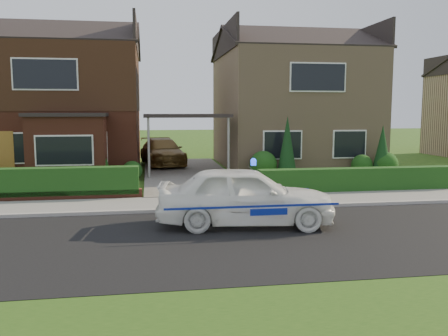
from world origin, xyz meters
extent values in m
plane|color=#224612|center=(0.00, 0.00, 0.00)|extent=(120.00, 120.00, 0.00)
cube|color=black|center=(0.00, 0.00, 0.00)|extent=(60.00, 6.00, 0.02)
cube|color=#9E9993|center=(0.00, 3.05, 0.06)|extent=(60.00, 0.16, 0.12)
cube|color=slate|center=(0.00, 4.10, 0.05)|extent=(60.00, 2.00, 0.10)
cube|color=#666059|center=(0.00, 11.00, 0.06)|extent=(3.80, 12.00, 0.12)
cube|color=brown|center=(-5.80, 14.00, 2.90)|extent=(7.20, 8.00, 5.80)
cube|color=white|center=(-7.38, 9.98, 1.40)|extent=(1.80, 0.08, 1.30)
cube|color=white|center=(-4.22, 9.98, 1.40)|extent=(1.60, 0.08, 1.30)
cube|color=white|center=(-5.80, 9.98, 4.40)|extent=(2.60, 0.08, 1.30)
cube|color=black|center=(-5.80, 14.00, 4.35)|extent=(7.26, 8.06, 2.90)
cube|color=brown|center=(-4.94, 9.30, 1.35)|extent=(3.00, 1.40, 2.70)
cube|color=black|center=(-4.94, 9.30, 2.77)|extent=(3.20, 1.60, 0.14)
cube|color=tan|center=(5.80, 14.00, 2.90)|extent=(7.20, 8.00, 5.80)
cube|color=white|center=(4.22, 9.98, 1.40)|extent=(1.80, 0.08, 1.30)
cube|color=white|center=(7.38, 9.98, 1.40)|extent=(1.60, 0.08, 1.30)
cube|color=white|center=(5.80, 9.98, 4.40)|extent=(2.60, 0.08, 1.30)
cube|color=black|center=(0.00, 11.00, 2.70)|extent=(3.80, 3.00, 0.14)
cylinder|color=gray|center=(-1.70, 9.60, 1.35)|extent=(0.10, 0.10, 2.70)
cylinder|color=gray|center=(1.70, 9.60, 1.35)|extent=(0.10, 0.10, 2.70)
cube|color=brown|center=(-5.80, 5.30, 0.18)|extent=(7.70, 0.25, 0.36)
cube|color=#153711|center=(-5.80, 5.45, 0.00)|extent=(7.50, 0.55, 0.90)
cube|color=#153711|center=(5.80, 5.35, 0.00)|extent=(7.50, 0.55, 0.80)
sphere|color=#153711|center=(-4.00, 9.30, 0.66)|extent=(1.32, 1.32, 1.32)
sphere|color=#153711|center=(-2.40, 9.60, 0.42)|extent=(0.84, 0.84, 0.84)
sphere|color=#153711|center=(3.20, 9.40, 0.60)|extent=(1.20, 1.20, 1.20)
sphere|color=#153711|center=(7.80, 9.50, 0.48)|extent=(0.96, 0.96, 0.96)
sphere|color=#153711|center=(8.80, 9.20, 0.54)|extent=(1.08, 1.08, 1.08)
cone|color=black|center=(4.20, 9.20, 1.30)|extent=(0.90, 0.90, 2.60)
cone|color=black|center=(8.60, 9.20, 1.10)|extent=(0.90, 0.90, 2.20)
imported|color=white|center=(0.71, 1.20, 0.77)|extent=(2.35, 4.69, 1.53)
sphere|color=#193FF2|center=(0.94, 1.20, 1.61)|extent=(0.17, 0.17, 0.17)
cube|color=navy|center=(0.71, 0.29, 0.71)|extent=(4.14, 0.02, 0.05)
cube|color=navy|center=(0.71, 2.11, 0.71)|extent=(4.14, 0.01, 0.05)
ellipsoid|color=black|center=(-0.55, 1.10, 1.06)|extent=(0.22, 0.17, 0.21)
sphere|color=white|center=(-0.53, 1.04, 1.05)|extent=(0.11, 0.11, 0.11)
sphere|color=black|center=(-0.53, 1.08, 1.20)|extent=(0.13, 0.13, 0.13)
cone|color=black|center=(-0.57, 1.09, 1.27)|extent=(0.04, 0.04, 0.05)
cone|color=black|center=(-0.48, 1.09, 1.27)|extent=(0.04, 0.04, 0.05)
imported|color=brown|center=(-1.00, 14.26, 0.79)|extent=(2.52, 4.87, 1.35)
imported|color=gray|center=(-4.42, 6.00, 0.41)|extent=(0.48, 0.36, 0.83)
imported|color=gray|center=(-2.50, 6.00, 0.34)|extent=(0.47, 0.44, 0.69)
imported|color=gray|center=(-4.67, 7.93, 0.34)|extent=(0.44, 0.44, 0.69)
camera|label=1|loc=(-1.72, -10.48, 2.97)|focal=38.00mm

